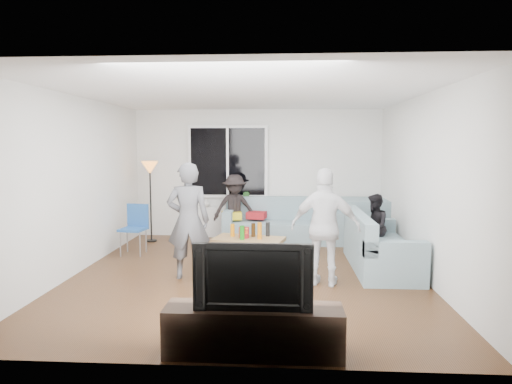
# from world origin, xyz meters

# --- Properties ---
(floor) EXTENTS (5.00, 5.50, 0.04)m
(floor) POSITION_xyz_m (0.00, 0.00, -0.02)
(floor) COLOR #56351C
(floor) RESTS_ON ground
(ceiling) EXTENTS (5.00, 5.50, 0.04)m
(ceiling) POSITION_xyz_m (0.00, 0.00, 2.62)
(ceiling) COLOR white
(ceiling) RESTS_ON ground
(wall_back) EXTENTS (5.00, 0.04, 2.60)m
(wall_back) POSITION_xyz_m (0.00, 2.77, 1.30)
(wall_back) COLOR silver
(wall_back) RESTS_ON ground
(wall_front) EXTENTS (5.00, 0.04, 2.60)m
(wall_front) POSITION_xyz_m (0.00, -2.77, 1.30)
(wall_front) COLOR silver
(wall_front) RESTS_ON ground
(wall_left) EXTENTS (0.04, 5.50, 2.60)m
(wall_left) POSITION_xyz_m (-2.52, 0.00, 1.30)
(wall_left) COLOR silver
(wall_left) RESTS_ON ground
(wall_right) EXTENTS (0.04, 5.50, 2.60)m
(wall_right) POSITION_xyz_m (2.52, 0.00, 1.30)
(wall_right) COLOR silver
(wall_right) RESTS_ON ground
(window_frame) EXTENTS (1.62, 0.06, 1.47)m
(window_frame) POSITION_xyz_m (-0.60, 2.69, 1.55)
(window_frame) COLOR white
(window_frame) RESTS_ON wall_back
(window_glass) EXTENTS (1.50, 0.02, 1.35)m
(window_glass) POSITION_xyz_m (-0.60, 2.65, 1.55)
(window_glass) COLOR black
(window_glass) RESTS_ON window_frame
(window_mullion) EXTENTS (0.05, 0.03, 1.35)m
(window_mullion) POSITION_xyz_m (-0.60, 2.64, 1.55)
(window_mullion) COLOR white
(window_mullion) RESTS_ON window_frame
(radiator) EXTENTS (1.30, 0.12, 0.62)m
(radiator) POSITION_xyz_m (-0.60, 2.65, 0.31)
(radiator) COLOR silver
(radiator) RESTS_ON floor
(potted_plant) EXTENTS (0.20, 0.17, 0.33)m
(potted_plant) POSITION_xyz_m (-0.24, 2.62, 0.79)
(potted_plant) COLOR #2B5C25
(potted_plant) RESTS_ON radiator
(vase) EXTENTS (0.18, 0.18, 0.17)m
(vase) POSITION_xyz_m (-1.05, 2.62, 0.70)
(vase) COLOR silver
(vase) RESTS_ON radiator
(sofa_back_section) EXTENTS (2.30, 0.85, 0.85)m
(sofa_back_section) POSITION_xyz_m (0.53, 2.27, 0.42)
(sofa_back_section) COLOR gray
(sofa_back_section) RESTS_ON floor
(sofa_right_section) EXTENTS (2.00, 0.85, 0.85)m
(sofa_right_section) POSITION_xyz_m (2.02, 0.44, 0.42)
(sofa_right_section) COLOR gray
(sofa_right_section) RESTS_ON floor
(sofa_corner) EXTENTS (0.85, 0.85, 0.85)m
(sofa_corner) POSITION_xyz_m (2.08, 2.27, 0.42)
(sofa_corner) COLOR gray
(sofa_corner) RESTS_ON floor
(cushion_yellow) EXTENTS (0.44, 0.39, 0.14)m
(cushion_yellow) POSITION_xyz_m (-0.48, 2.25, 0.51)
(cushion_yellow) COLOR gold
(cushion_yellow) RESTS_ON sofa_back_section
(cushion_red) EXTENTS (0.41, 0.36, 0.13)m
(cushion_red) POSITION_xyz_m (0.00, 2.33, 0.51)
(cushion_red) COLOR maroon
(cushion_red) RESTS_ON sofa_back_section
(coffee_table) EXTENTS (1.21, 0.84, 0.40)m
(coffee_table) POSITION_xyz_m (-0.02, 0.66, 0.20)
(coffee_table) COLOR #9A794A
(coffee_table) RESTS_ON floor
(pitcher) EXTENTS (0.17, 0.17, 0.17)m
(pitcher) POSITION_xyz_m (-0.10, 0.68, 0.49)
(pitcher) COLOR maroon
(pitcher) RESTS_ON coffee_table
(side_chair) EXTENTS (0.46, 0.46, 0.86)m
(side_chair) POSITION_xyz_m (-2.05, 1.07, 0.43)
(side_chair) COLOR #23549B
(side_chair) RESTS_ON floor
(floor_lamp) EXTENTS (0.32, 0.32, 1.56)m
(floor_lamp) POSITION_xyz_m (-2.05, 2.13, 0.78)
(floor_lamp) COLOR orange
(floor_lamp) RESTS_ON floor
(player_left) EXTENTS (0.65, 0.47, 1.65)m
(player_left) POSITION_xyz_m (-0.80, -0.23, 0.82)
(player_left) COLOR #4B4C50
(player_left) RESTS_ON floor
(player_right) EXTENTS (0.99, 0.58, 1.58)m
(player_right) POSITION_xyz_m (1.09, -0.43, 0.79)
(player_right) COLOR silver
(player_right) RESTS_ON floor
(spectator_right) EXTENTS (0.50, 0.60, 1.09)m
(spectator_right) POSITION_xyz_m (2.02, 0.96, 0.55)
(spectator_right) COLOR black
(spectator_right) RESTS_ON floor
(spectator_back) EXTENTS (0.95, 0.71, 1.31)m
(spectator_back) POSITION_xyz_m (-0.42, 2.30, 0.66)
(spectator_back) COLOR black
(spectator_back) RESTS_ON floor
(tv_console) EXTENTS (1.60, 0.40, 0.44)m
(tv_console) POSITION_xyz_m (0.27, -2.50, 0.22)
(tv_console) COLOR #302418
(tv_console) RESTS_ON floor
(television) EXTENTS (1.05, 0.14, 0.60)m
(television) POSITION_xyz_m (0.27, -2.50, 0.74)
(television) COLOR black
(television) RESTS_ON tv_console
(bottle_d) EXTENTS (0.07, 0.07, 0.27)m
(bottle_d) POSITION_xyz_m (0.16, 0.59, 0.53)
(bottle_d) COLOR orange
(bottle_d) RESTS_ON coffee_table
(bottle_a) EXTENTS (0.07, 0.07, 0.20)m
(bottle_a) POSITION_xyz_m (-0.29, 0.78, 0.50)
(bottle_a) COLOR orange
(bottle_a) RESTS_ON coffee_table
(bottle_b) EXTENTS (0.08, 0.08, 0.22)m
(bottle_b) POSITION_xyz_m (-0.12, 0.55, 0.51)
(bottle_b) COLOR #188217
(bottle_b) RESTS_ON coffee_table
(bottle_c) EXTENTS (0.07, 0.07, 0.22)m
(bottle_c) POSITION_xyz_m (0.05, 0.77, 0.51)
(bottle_c) COLOR black
(bottle_c) RESTS_ON coffee_table
(bottle_e) EXTENTS (0.07, 0.07, 0.23)m
(bottle_e) POSITION_xyz_m (0.28, 0.82, 0.52)
(bottle_e) COLOR black
(bottle_e) RESTS_ON coffee_table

